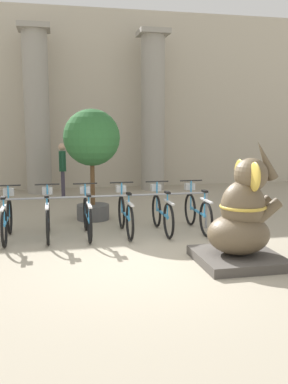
{
  "coord_description": "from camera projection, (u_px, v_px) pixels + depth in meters",
  "views": [
    {
      "loc": [
        -1.4,
        -6.35,
        2.12
      ],
      "look_at": [
        0.1,
        0.72,
        1.0
      ],
      "focal_mm": 40.0,
      "sensor_mm": 36.0,
      "label": 1
    }
  ],
  "objects": [
    {
      "name": "ground_plane",
      "position": [
        147.0,
        262.0,
        6.75
      ],
      "size": [
        60.0,
        60.0,
        0.0
      ],
      "primitive_type": "plane",
      "color": "#9E937F"
    },
    {
      "name": "bicycle_5",
      "position": [
        125.0,
        214.0,
        8.43
      ],
      "size": [
        0.48,
        1.68,
        0.99
      ],
      "color": "black",
      "rests_on": "ground_plane"
    },
    {
      "name": "bicycle_3",
      "position": [
        48.0,
        217.0,
        8.14
      ],
      "size": [
        0.48,
        1.68,
        0.99
      ],
      "color": "black",
      "rests_on": "ground_plane"
    },
    {
      "name": "bicycle_2",
      "position": [
        7.0,
        219.0,
        7.98
      ],
      "size": [
        0.48,
        1.68,
        0.99
      ],
      "color": "black",
      "rests_on": "ground_plane"
    },
    {
      "name": "column_left",
      "position": [
        37.0,
        110.0,
        13.32
      ],
      "size": [
        0.97,
        0.97,
        5.16
      ],
      "color": "gray",
      "rests_on": "ground_plane"
    },
    {
      "name": "bicycle_7",
      "position": [
        197.0,
        211.0,
        8.73
      ],
      "size": [
        0.48,
        1.68,
        0.99
      ],
      "color": "black",
      "rests_on": "ground_plane"
    },
    {
      "name": "potted_tree",
      "position": [
        92.0,
        144.0,
        9.55
      ],
      "size": [
        1.27,
        1.27,
        2.5
      ],
      "color": "#4C4C4C",
      "rests_on": "ground_plane"
    },
    {
      "name": "bicycle_6",
      "position": [
        162.0,
        212.0,
        8.58
      ],
      "size": [
        0.48,
        1.68,
        0.99
      ],
      "color": "black",
      "rests_on": "ground_plane"
    },
    {
      "name": "column_right",
      "position": [
        153.0,
        111.0,
        14.08
      ],
      "size": [
        0.97,
        0.97,
        5.16
      ],
      "color": "gray",
      "rests_on": "ground_plane"
    },
    {
      "name": "building_facade",
      "position": [
        93.0,
        100.0,
        14.61
      ],
      "size": [
        20.0,
        0.2,
        6.0
      ],
      "color": "#BCB29E",
      "rests_on": "ground_plane"
    },
    {
      "name": "person_pedestrian",
      "position": [
        63.0,
        165.0,
        12.73
      ],
      "size": [
        0.21,
        0.47,
        1.62
      ],
      "color": "#383342",
      "rests_on": "ground_plane"
    },
    {
      "name": "bike_rack",
      "position": [
        67.0,
        203.0,
        8.3
      ],
      "size": [
        5.82,
        0.05,
        0.77
      ],
      "color": "gray",
      "rests_on": "ground_plane"
    },
    {
      "name": "bicycle_4",
      "position": [
        87.0,
        215.0,
        8.26
      ],
      "size": [
        0.48,
        1.68,
        0.99
      ],
      "color": "black",
      "rests_on": "ground_plane"
    },
    {
      "name": "elephant_statue",
      "position": [
        242.0,
        222.0,
        6.6
      ],
      "size": [
        1.26,
        1.26,
        1.93
      ],
      "color": "#4C4742",
      "rests_on": "ground_plane"
    }
  ]
}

